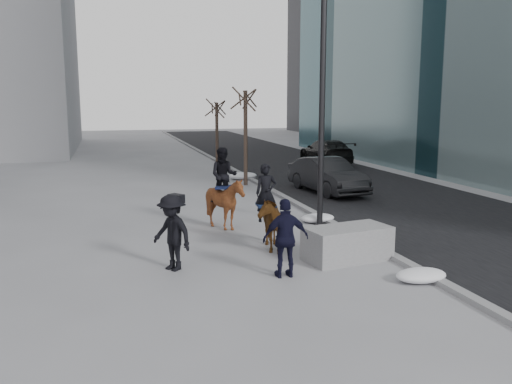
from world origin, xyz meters
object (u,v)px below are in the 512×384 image
object	(u,v)px
planter	(347,244)
car_near	(327,175)
mounted_right	(225,197)
mounted_left	(267,218)

from	to	relation	value
planter	car_near	bearing A→B (deg)	69.99
planter	mounted_right	size ratio (longest dim) A/B	0.84
car_near	mounted_right	world-z (taller)	mounted_right
car_near	mounted_left	xyz separation A→B (m)	(-4.94, -7.71, 0.10)
car_near	mounted_left	world-z (taller)	mounted_left
planter	car_near	distance (m)	9.79
car_near	mounted_right	bearing A→B (deg)	-143.70
planter	mounted_right	bearing A→B (deg)	119.10
mounted_right	planter	bearing A→B (deg)	-60.90
planter	mounted_left	world-z (taller)	mounted_left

